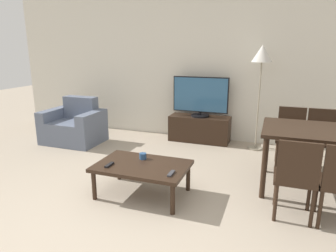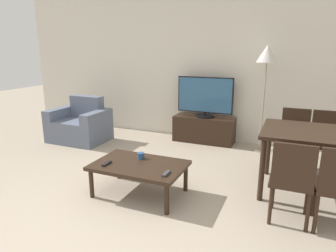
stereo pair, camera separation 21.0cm
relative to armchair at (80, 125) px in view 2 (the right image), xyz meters
name	(u,v)px [view 2 (the right image)]	position (x,y,z in m)	size (l,w,h in m)	color
ground_plane	(71,244)	(1.88, -2.48, -0.28)	(18.00, 18.00, 0.00)	tan
wall_back	(199,65)	(1.88, 1.06, 1.07)	(7.47, 0.06, 2.70)	silver
armchair	(80,125)	(0.00, 0.00, 0.00)	(0.99, 0.73, 0.79)	slate
tv_stand	(204,129)	(2.10, 0.80, -0.05)	(1.07, 0.39, 0.46)	black
tv	(205,97)	(2.10, 0.80, 0.53)	(0.98, 0.32, 0.70)	black
coffee_table	(139,167)	(1.98, -1.43, 0.05)	(1.03, 0.67, 0.37)	black
dining_table	(314,140)	(3.78, -0.64, 0.37)	(1.11, 0.90, 0.75)	black
dining_chair_near	(292,178)	(3.58, -1.40, 0.18)	(0.40, 0.40, 0.83)	black
dining_chair_far	(326,139)	(3.97, 0.11, 0.18)	(0.40, 0.40, 0.83)	black
dining_chair_far_left	(294,136)	(3.58, 0.11, 0.18)	(0.40, 0.40, 0.83)	black
floor_lamp	(267,60)	(3.09, 0.70, 1.18)	(0.32, 0.32, 1.69)	gray
remote_primary	(107,164)	(1.66, -1.59, 0.10)	(0.04, 0.15, 0.02)	black
remote_secondary	(166,174)	(2.38, -1.58, 0.10)	(0.04, 0.15, 0.02)	#38383D
cup_white_near	(141,156)	(1.92, -1.27, 0.12)	(0.08, 0.08, 0.07)	navy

